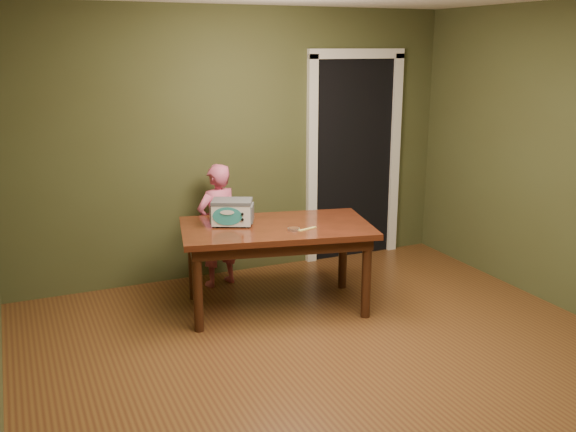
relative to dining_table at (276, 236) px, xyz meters
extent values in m
plane|color=brown|center=(0.03, -1.45, -0.65)|extent=(5.00, 5.00, 0.00)
cube|color=#3E4524|center=(0.03, 1.05, 0.65)|extent=(4.50, 0.02, 2.60)
cube|color=black|center=(1.33, 1.35, 0.40)|extent=(0.90, 0.60, 2.10)
cube|color=black|center=(1.33, 1.04, 0.40)|extent=(0.90, 0.02, 2.10)
cube|color=white|center=(0.83, 1.02, 0.40)|extent=(0.10, 0.06, 2.20)
cube|color=white|center=(1.83, 1.02, 0.40)|extent=(0.10, 0.06, 2.20)
cube|color=white|center=(1.33, 1.02, 1.50)|extent=(1.10, 0.06, 0.10)
cube|color=#39190D|center=(0.00, 0.00, 0.07)|extent=(1.76, 1.22, 0.05)
cube|color=black|center=(0.00, 0.00, 0.00)|extent=(1.61, 1.08, 0.10)
cylinder|color=black|center=(-0.76, -0.19, -0.30)|extent=(0.08, 0.08, 0.70)
cylinder|color=black|center=(-0.61, 0.49, -0.30)|extent=(0.08, 0.08, 0.70)
cylinder|color=black|center=(0.61, -0.49, -0.30)|extent=(0.08, 0.08, 0.70)
cylinder|color=black|center=(0.76, 0.19, -0.30)|extent=(0.08, 0.08, 0.70)
cylinder|color=#4C4F54|center=(-0.50, 0.14, 0.11)|extent=(0.02, 0.02, 0.01)
cylinder|color=#4C4F54|center=(-0.42, 0.30, 0.11)|extent=(0.02, 0.02, 0.01)
cylinder|color=#4C4F54|center=(-0.25, 0.03, 0.11)|extent=(0.02, 0.02, 0.01)
cylinder|color=#4C4F54|center=(-0.18, 0.19, 0.11)|extent=(0.02, 0.02, 0.01)
cube|color=silver|center=(-0.34, 0.16, 0.21)|extent=(0.39, 0.35, 0.18)
cube|color=#4C4F54|center=(-0.34, 0.16, 0.30)|extent=(0.40, 0.36, 0.03)
cube|color=#4C4F54|center=(-0.49, 0.24, 0.21)|extent=(0.10, 0.20, 0.14)
cube|color=#4C4F54|center=(-0.18, 0.09, 0.21)|extent=(0.10, 0.20, 0.14)
ellipsoid|color=teal|center=(-0.41, 0.07, 0.21)|extent=(0.23, 0.11, 0.16)
cylinder|color=black|center=(-0.30, 0.01, 0.23)|extent=(0.02, 0.02, 0.02)
cylinder|color=black|center=(-0.30, 0.01, 0.18)|extent=(0.02, 0.02, 0.02)
cylinder|color=silver|center=(0.07, -0.21, 0.11)|extent=(0.10, 0.10, 0.02)
cylinder|color=#442816|center=(0.07, -0.21, 0.12)|extent=(0.09, 0.09, 0.01)
cube|color=#D5C65C|center=(0.19, -0.22, 0.10)|extent=(0.18, 0.07, 0.01)
imported|color=#D1567A|center=(-0.28, 0.75, -0.06)|extent=(0.49, 0.39, 1.18)
camera|label=1|loc=(-2.03, -4.84, 1.57)|focal=40.00mm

